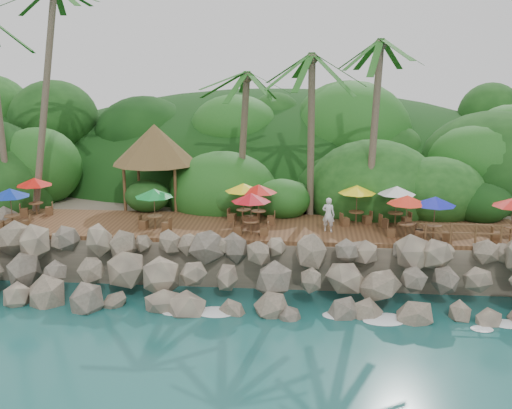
{
  "coord_description": "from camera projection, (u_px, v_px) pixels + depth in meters",
  "views": [
    {
      "loc": [
        2.57,
        -23.17,
        10.47
      ],
      "look_at": [
        0.0,
        6.0,
        3.4
      ],
      "focal_mm": 42.8,
      "sensor_mm": 36.0,
      "label": 1
    }
  ],
  "objects": [
    {
      "name": "palapa",
      "position": [
        155.0,
        144.0,
        33.85
      ],
      "size": [
        4.77,
        4.77,
        4.6
      ],
      "color": "brown",
      "rests_on": "ground"
    },
    {
      "name": "railing",
      "position": [
        501.0,
        233.0,
        27.01
      ],
      "size": [
        7.2,
        0.1,
        1.0
      ],
      "color": "brown",
      "rests_on": "terrace"
    },
    {
      "name": "waiter",
      "position": [
        328.0,
        215.0,
        29.22
      ],
      "size": [
        0.7,
        0.55,
        1.68
      ],
      "primitive_type": "imported",
      "rotation": [
        0.0,
        0.0,
        2.87
      ],
      "color": "silver",
      "rests_on": "terrace"
    },
    {
      "name": "palms",
      "position": [
        254.0,
        39.0,
        30.95
      ],
      "size": [
        36.63,
        7.54,
        13.14
      ],
      "color": "brown",
      "rests_on": "ground"
    },
    {
      "name": "terrace",
      "position": [
        256.0,
        228.0,
        30.41
      ],
      "size": [
        26.0,
        5.0,
        0.2
      ],
      "primitive_type": "cube",
      "color": "brown",
      "rests_on": "land_base"
    },
    {
      "name": "dining_clusters",
      "position": [
        274.0,
        196.0,
        29.43
      ],
      "size": [
        25.47,
        4.54,
        2.03
      ],
      "color": "brown",
      "rests_on": "terrace"
    },
    {
      "name": "seawall",
      "position": [
        248.0,
        275.0,
        26.78
      ],
      "size": [
        29.0,
        4.0,
        2.3
      ],
      "primitive_type": null,
      "color": "gray",
      "rests_on": "ground"
    },
    {
      "name": "jungle_foliage",
      "position": [
        268.0,
        223.0,
        39.64
      ],
      "size": [
        44.0,
        16.0,
        12.0
      ],
      "primitive_type": null,
      "color": "#143811",
      "rests_on": "ground"
    },
    {
      "name": "jungle_hill",
      "position": [
        276.0,
        194.0,
        47.87
      ],
      "size": [
        44.8,
        28.0,
        15.4
      ],
      "primitive_type": "ellipsoid",
      "color": "#143811",
      "rests_on": "ground"
    },
    {
      "name": "foam_line",
      "position": [
        244.0,
        315.0,
        25.4
      ],
      "size": [
        25.2,
        0.8,
        0.06
      ],
      "color": "white",
      "rests_on": "ground"
    },
    {
      "name": "land_base",
      "position": [
        269.0,
        204.0,
        40.36
      ],
      "size": [
        32.0,
        25.2,
        2.1
      ],
      "primitive_type": "cube",
      "color": "gray",
      "rests_on": "ground"
    },
    {
      "name": "ground",
      "position": [
        243.0,
        319.0,
        25.11
      ],
      "size": [
        140.0,
        140.0,
        0.0
      ],
      "primitive_type": "plane",
      "color": "#19514F",
      "rests_on": "ground"
    }
  ]
}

